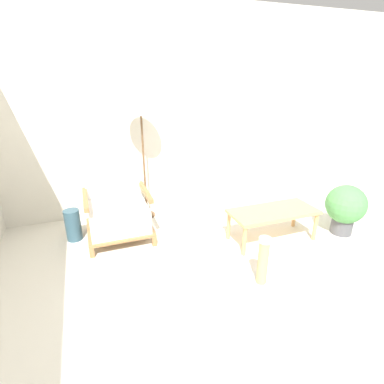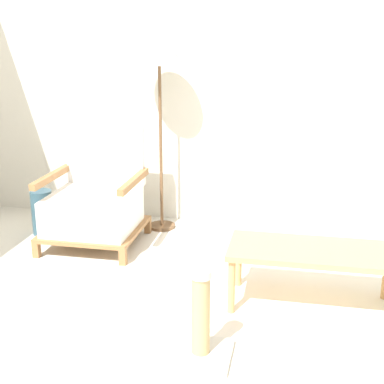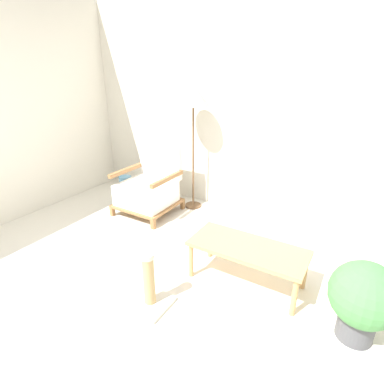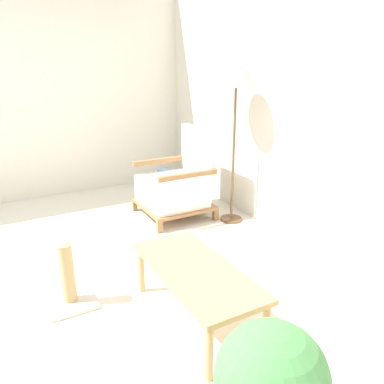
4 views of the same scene
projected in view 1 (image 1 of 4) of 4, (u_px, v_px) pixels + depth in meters
The scene contains 8 objects.
ground_plane at pixel (282, 317), 2.39m from camera, with size 14.00×14.00×0.00m, color silver.
wall_back at pixel (182, 111), 4.06m from camera, with size 8.00×0.06×2.70m.
armchair at pixel (118, 210), 3.48m from camera, with size 0.72×0.70×0.93m.
floor_lamp at pixel (141, 108), 3.59m from camera, with size 0.40×0.40×1.62m.
coffee_table at pixel (273, 214), 3.40m from camera, with size 1.01×0.45×0.37m.
vase at pixel (73, 225), 3.46m from camera, with size 0.18×0.18×0.37m, color #2D4C5B.
potted_plant at pixel (346, 206), 3.54m from camera, with size 0.46×0.46×0.61m.
scratching_post at pixel (262, 270), 2.70m from camera, with size 0.32×0.32×0.49m.
Camera 1 is at (-1.32, -1.50, 1.80)m, focal length 28.00 mm.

